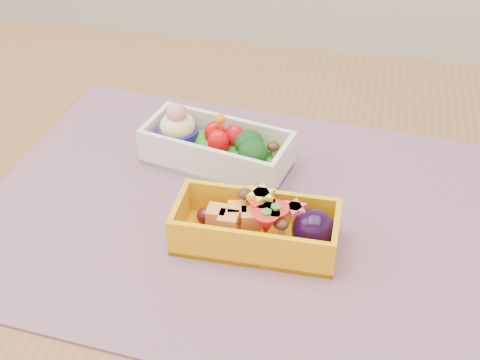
% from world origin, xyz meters
% --- Properties ---
extents(table, '(1.20, 0.80, 0.75)m').
position_xyz_m(table, '(0.00, 0.00, 0.65)').
color(table, brown).
rests_on(table, ground).
extents(placemat, '(0.54, 0.43, 0.00)m').
position_xyz_m(placemat, '(-0.03, 0.00, 0.75)').
color(placemat, gray).
rests_on(placemat, table).
extents(bento_white, '(0.17, 0.10, 0.07)m').
position_xyz_m(bento_white, '(-0.06, 0.08, 0.78)').
color(bento_white, silver).
rests_on(bento_white, placemat).
extents(bento_yellow, '(0.16, 0.07, 0.05)m').
position_xyz_m(bento_yellow, '(0.01, -0.04, 0.78)').
color(bento_yellow, '#F4A80C').
rests_on(bento_yellow, placemat).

